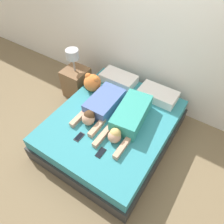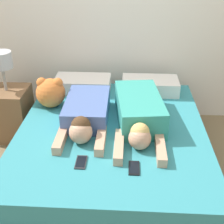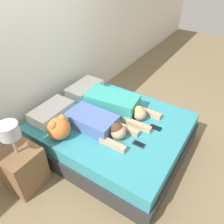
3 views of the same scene
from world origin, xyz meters
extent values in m
plane|color=#7F6B4C|center=(0.00, 0.00, 0.00)|extent=(12.00, 12.00, 0.00)
cube|color=white|center=(0.00, 1.14, 1.30)|extent=(12.00, 0.06, 2.60)
cube|color=#2D2D2D|center=(0.00, 0.00, 0.13)|extent=(1.67, 1.97, 0.26)
cube|color=teal|center=(0.00, 0.00, 0.36)|extent=(1.61, 1.91, 0.20)
cube|color=white|center=(-0.36, 0.76, 0.53)|extent=(0.59, 0.34, 0.14)
cube|color=white|center=(0.36, 0.76, 0.53)|extent=(0.59, 0.34, 0.14)
cube|color=#4C66A5|center=(-0.23, 0.16, 0.55)|extent=(0.38, 0.64, 0.19)
sphere|color=tan|center=(-0.23, -0.24, 0.55)|extent=(0.19, 0.19, 0.19)
sphere|color=#4C331E|center=(-0.23, -0.22, 0.59)|extent=(0.16, 0.16, 0.16)
cube|color=tan|center=(-0.39, -0.26, 0.49)|extent=(0.07, 0.35, 0.07)
cube|color=tan|center=(-0.07, -0.26, 0.49)|extent=(0.07, 0.35, 0.07)
cube|color=teal|center=(0.23, 0.15, 0.57)|extent=(0.46, 0.77, 0.23)
sphere|color=tan|center=(0.23, -0.30, 0.55)|extent=(0.18, 0.18, 0.18)
sphere|color=#D8B266|center=(0.23, -0.28, 0.59)|extent=(0.15, 0.15, 0.15)
cube|color=tan|center=(0.07, -0.34, 0.49)|extent=(0.07, 0.40, 0.07)
cube|color=tan|center=(0.39, -0.34, 0.49)|extent=(0.07, 0.40, 0.07)
cube|color=#2D2D33|center=(-0.20, -0.51, 0.46)|extent=(0.08, 0.16, 0.01)
cube|color=black|center=(-0.20, -0.51, 0.47)|extent=(0.07, 0.13, 0.00)
cube|color=black|center=(0.19, -0.56, 0.46)|extent=(0.08, 0.16, 0.01)
cube|color=black|center=(0.19, -0.56, 0.47)|extent=(0.07, 0.13, 0.00)
sphere|color=orange|center=(-0.61, 0.37, 0.60)|extent=(0.28, 0.28, 0.28)
sphere|color=orange|center=(-0.69, 0.37, 0.70)|extent=(0.10, 0.10, 0.10)
sphere|color=orange|center=(-0.54, 0.37, 0.70)|extent=(0.10, 0.10, 0.10)
cube|color=brown|center=(-1.11, 0.52, 0.27)|extent=(0.41, 0.41, 0.54)
cylinder|color=#999999|center=(-1.11, 0.52, 0.66)|extent=(0.03, 0.03, 0.24)
cylinder|color=#B2B2B7|center=(-1.11, 0.52, 0.87)|extent=(0.22, 0.22, 0.16)
camera|label=1|loc=(1.12, -1.73, 2.86)|focal=35.00mm
camera|label=2|loc=(0.14, -2.31, 1.87)|focal=50.00mm
camera|label=3|loc=(-1.91, -1.25, 2.36)|focal=35.00mm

